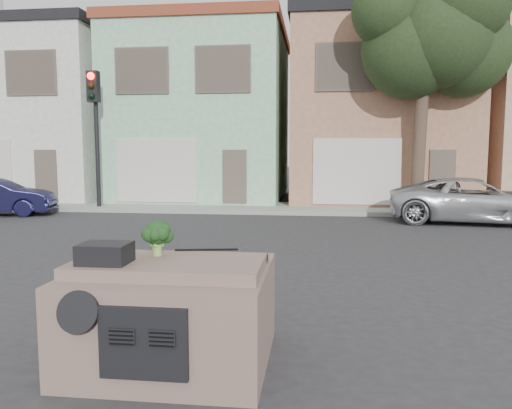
# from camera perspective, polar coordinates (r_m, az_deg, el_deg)

# --- Properties ---
(ground_plane) EXTENTS (120.00, 120.00, 0.00)m
(ground_plane) POSITION_cam_1_polar(r_m,az_deg,el_deg) (8.42, -3.57, -9.16)
(ground_plane) COLOR #303033
(ground_plane) RESTS_ON ground
(sidewalk) EXTENTS (40.00, 3.00, 0.15)m
(sidewalk) POSITION_cam_1_polar(r_m,az_deg,el_deg) (18.66, 2.24, -0.40)
(sidewalk) COLOR gray
(sidewalk) RESTS_ON ground
(townhouse_white) EXTENTS (7.20, 8.20, 7.55)m
(townhouse_white) POSITION_cam_1_polar(r_m,az_deg,el_deg) (25.75, -22.47, 9.21)
(townhouse_white) COLOR silver
(townhouse_white) RESTS_ON ground
(townhouse_mint) EXTENTS (7.20, 8.20, 7.55)m
(townhouse_mint) POSITION_cam_1_polar(r_m,az_deg,el_deg) (23.07, -5.73, 10.05)
(townhouse_mint) COLOR #9BCFA9
(townhouse_mint) RESTS_ON ground
(townhouse_tan) EXTENTS (7.20, 8.20, 7.55)m
(townhouse_tan) POSITION_cam_1_polar(r_m,az_deg,el_deg) (22.67, 13.41, 9.98)
(townhouse_tan) COLOR #B0795C
(townhouse_tan) RESTS_ON ground
(silver_pickup) EXTENTS (5.27, 2.99, 1.39)m
(silver_pickup) POSITION_cam_1_polar(r_m,az_deg,el_deg) (16.77, 23.51, -1.93)
(silver_pickup) COLOR silver
(silver_pickup) RESTS_ON ground
(traffic_signal) EXTENTS (0.40, 0.40, 5.10)m
(traffic_signal) POSITION_cam_1_polar(r_m,az_deg,el_deg) (19.21, -17.83, 6.89)
(traffic_signal) COLOR black
(traffic_signal) RESTS_ON ground
(tree_near) EXTENTS (4.40, 4.00, 8.50)m
(tree_near) POSITION_cam_1_polar(r_m,az_deg,el_deg) (18.24, 18.36, 12.28)
(tree_near) COLOR #223419
(tree_near) RESTS_ON ground
(car_dashboard) EXTENTS (2.00, 1.80, 1.12)m
(car_dashboard) POSITION_cam_1_polar(r_m,az_deg,el_deg) (5.46, -9.42, -11.72)
(car_dashboard) COLOR #7D6257
(car_dashboard) RESTS_ON ground
(instrument_hump) EXTENTS (0.48, 0.38, 0.20)m
(instrument_hump) POSITION_cam_1_polar(r_m,az_deg,el_deg) (5.16, -16.86, -5.36)
(instrument_hump) COLOR black
(instrument_hump) RESTS_ON car_dashboard
(wiper_arm) EXTENTS (0.69, 0.15, 0.02)m
(wiper_arm) POSITION_cam_1_polar(r_m,az_deg,el_deg) (5.60, -5.67, -5.15)
(wiper_arm) COLOR black
(wiper_arm) RESTS_ON car_dashboard
(broccoli) EXTENTS (0.41, 0.41, 0.38)m
(broccoli) POSITION_cam_1_polar(r_m,az_deg,el_deg) (5.39, -11.26, -3.75)
(broccoli) COLOR black
(broccoli) RESTS_ON car_dashboard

